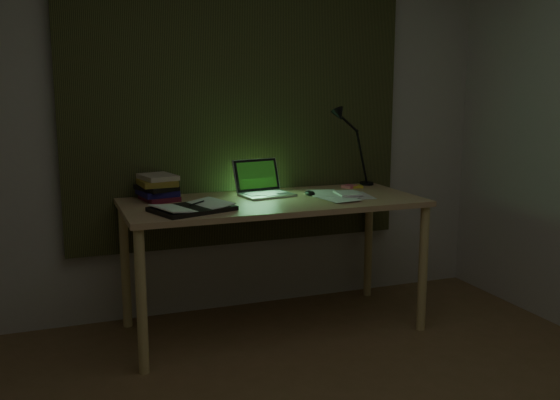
{
  "coord_description": "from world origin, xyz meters",
  "views": [
    {
      "loc": [
        -1.16,
        -1.87,
        1.47
      ],
      "look_at": [
        0.08,
        1.42,
        0.82
      ],
      "focal_mm": 40.0,
      "sensor_mm": 36.0,
      "label": 1
    }
  ],
  "objects_px": {
    "book_stack": "(158,187)",
    "desk_lamp": "(368,148)",
    "loose_papers": "(340,194)",
    "laptop": "(267,178)",
    "desk": "(273,265)",
    "open_textbook": "(192,208)"
  },
  "relations": [
    {
      "from": "book_stack",
      "to": "desk_lamp",
      "type": "relative_size",
      "value": 0.47
    },
    {
      "from": "loose_papers",
      "to": "laptop",
      "type": "bearing_deg",
      "value": 160.43
    },
    {
      "from": "book_stack",
      "to": "desk_lamp",
      "type": "height_order",
      "value": "desk_lamp"
    },
    {
      "from": "laptop",
      "to": "loose_papers",
      "type": "xyz_separation_m",
      "value": [
        0.42,
        -0.15,
        -0.1
      ]
    },
    {
      "from": "desk",
      "to": "desk_lamp",
      "type": "relative_size",
      "value": 3.48
    },
    {
      "from": "open_textbook",
      "to": "desk_lamp",
      "type": "distance_m",
      "value": 1.41
    },
    {
      "from": "desk",
      "to": "open_textbook",
      "type": "height_order",
      "value": "open_textbook"
    },
    {
      "from": "open_textbook",
      "to": "loose_papers",
      "type": "xyz_separation_m",
      "value": [
        0.95,
        0.14,
        -0.01
      ]
    },
    {
      "from": "loose_papers",
      "to": "desk_lamp",
      "type": "relative_size",
      "value": 0.63
    },
    {
      "from": "book_stack",
      "to": "laptop",
      "type": "bearing_deg",
      "value": -8.7
    },
    {
      "from": "desk",
      "to": "loose_papers",
      "type": "xyz_separation_m",
      "value": [
        0.43,
        -0.02,
        0.41
      ]
    },
    {
      "from": "open_textbook",
      "to": "book_stack",
      "type": "distance_m",
      "value": 0.41
    },
    {
      "from": "desk",
      "to": "open_textbook",
      "type": "xyz_separation_m",
      "value": [
        -0.52,
        -0.16,
        0.42
      ]
    },
    {
      "from": "desk",
      "to": "loose_papers",
      "type": "height_order",
      "value": "loose_papers"
    },
    {
      "from": "loose_papers",
      "to": "desk_lamp",
      "type": "xyz_separation_m",
      "value": [
        0.36,
        0.33,
        0.24
      ]
    },
    {
      "from": "desk",
      "to": "laptop",
      "type": "relative_size",
      "value": 5.1
    },
    {
      "from": "desk_lamp",
      "to": "desk",
      "type": "bearing_deg",
      "value": -153.9
    },
    {
      "from": "loose_papers",
      "to": "desk_lamp",
      "type": "bearing_deg",
      "value": 42.27
    },
    {
      "from": "laptop",
      "to": "open_textbook",
      "type": "height_order",
      "value": "laptop"
    },
    {
      "from": "open_textbook",
      "to": "desk_lamp",
      "type": "height_order",
      "value": "desk_lamp"
    },
    {
      "from": "laptop",
      "to": "book_stack",
      "type": "bearing_deg",
      "value": 161.92
    },
    {
      "from": "desk",
      "to": "desk_lamp",
      "type": "xyz_separation_m",
      "value": [
        0.79,
        0.31,
        0.65
      ]
    }
  ]
}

